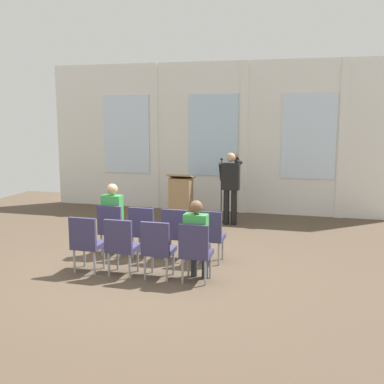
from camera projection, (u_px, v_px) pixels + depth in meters
The scene contains 15 objects.
ground_plane at pixel (145, 272), 7.66m from camera, with size 13.47×13.47×0.00m, color brown.
rear_partition at pixel (215, 138), 12.25m from camera, with size 9.15×0.14×3.92m.
speaker at pixel (231, 183), 10.85m from camera, with size 0.52×0.69×1.69m.
mic_stand at pixel (221, 208), 11.23m from camera, with size 0.28×0.28×1.55m.
lectern at pixel (181, 198), 11.32m from camera, with size 0.60×0.48×1.16m.
chair_r0_c0 at pixel (112, 227), 8.53m from camera, with size 0.46×0.44×0.94m.
audience_r0_c0 at pixel (114, 215), 8.57m from camera, with size 0.36×0.39×1.32m.
chair_r0_c1 at pixel (144, 229), 8.37m from camera, with size 0.46×0.44×0.94m.
chair_r0_c2 at pixel (176, 231), 8.22m from camera, with size 0.46×0.44×0.94m.
chair_r0_c3 at pixel (210, 233), 8.06m from camera, with size 0.46×0.44×0.94m.
chair_r1_c0 at pixel (86, 241), 7.58m from camera, with size 0.46×0.44×0.94m.
chair_r1_c1 at pixel (121, 243), 7.42m from camera, with size 0.46×0.44×0.94m.
chair_r1_c2 at pixel (157, 246), 7.27m from camera, with size 0.46×0.44×0.94m.
chair_r1_c3 at pixel (195, 249), 7.11m from camera, with size 0.46×0.44×0.94m.
audience_r1_c3 at pixel (197, 236), 7.16m from camera, with size 0.36×0.39×1.28m.
Camera 1 is at (2.65, -6.88, 2.57)m, focal length 43.55 mm.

